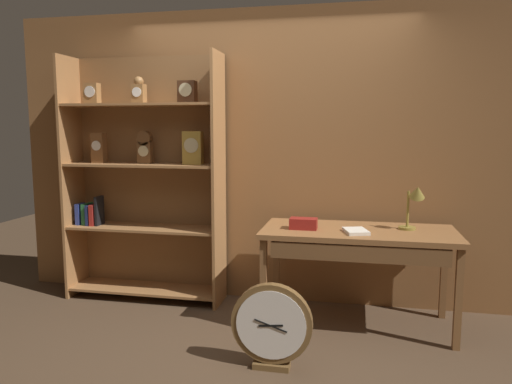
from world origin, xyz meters
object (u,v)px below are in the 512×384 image
at_px(workbench, 358,240).
at_px(round_clock_large, 272,326).
at_px(bookshelf, 145,179).
at_px(open_repair_manual, 356,231).
at_px(desk_lamp, 415,201).
at_px(toolbox_small, 303,224).

height_order(workbench, round_clock_large, workbench).
bearing_deg(bookshelf, open_repair_manual, -12.33).
relative_size(workbench, open_repair_manual, 6.79).
bearing_deg(workbench, desk_lamp, 10.76).
bearing_deg(desk_lamp, round_clock_large, -137.07).
relative_size(desk_lamp, open_repair_manual, 1.68).
bearing_deg(open_repair_manual, bookshelf, 151.54).
bearing_deg(desk_lamp, toolbox_small, -171.89).
bearing_deg(open_repair_manual, round_clock_large, -142.28).
relative_size(bookshelf, desk_lamp, 5.96).
bearing_deg(toolbox_small, open_repair_manual, -8.09).
distance_m(desk_lamp, round_clock_large, 1.49).
distance_m(bookshelf, open_repair_manual, 1.96).
bearing_deg(toolbox_small, desk_lamp, 8.11).
relative_size(toolbox_small, round_clock_large, 0.37).
xyz_separation_m(toolbox_small, open_repair_manual, (0.40, -0.06, -0.03)).
bearing_deg(bookshelf, toolbox_small, -13.45).
bearing_deg(round_clock_large, toolbox_small, 81.44).
xyz_separation_m(bookshelf, open_repair_manual, (1.89, -0.41, -0.31)).
height_order(bookshelf, desk_lamp, bookshelf).
height_order(toolbox_small, round_clock_large, toolbox_small).
bearing_deg(bookshelf, desk_lamp, -5.81).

